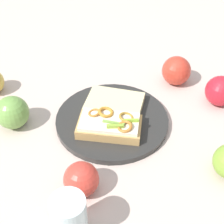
{
  "coord_description": "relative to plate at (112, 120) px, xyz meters",
  "views": [
    {
      "loc": [
        -0.38,
        0.51,
        0.6
      ],
      "look_at": [
        0.0,
        0.0,
        0.04
      ],
      "focal_mm": 54.55,
      "sensor_mm": 36.0,
      "label": 1
    }
  ],
  "objects": [
    {
      "name": "bread_slice_side",
      "position": [
        0.02,
        -0.04,
        0.02
      ],
      "size": [
        0.17,
        0.15,
        0.02
      ],
      "primitive_type": "cube",
      "rotation": [
        0.0,
        0.0,
        0.4
      ],
      "color": "beige",
      "rests_on": "plate"
    },
    {
      "name": "apple_5",
      "position": [
        -0.18,
        -0.23,
        0.03
      ],
      "size": [
        0.11,
        0.11,
        0.08
      ],
      "primitive_type": "sphere",
      "rotation": [
        0.0,
        0.0,
        1.16
      ],
      "color": "red",
      "rests_on": "ground_plane"
    },
    {
      "name": "plate",
      "position": [
        0.0,
        0.0,
        0.0
      ],
      "size": [
        0.28,
        0.28,
        0.02
      ],
      "primitive_type": "cylinder",
      "color": "#2A2A28",
      "rests_on": "ground_plane"
    },
    {
      "name": "ground_plane",
      "position": [
        0.0,
        0.0,
        -0.01
      ],
      "size": [
        2.0,
        2.0,
        0.0
      ],
      "primitive_type": "plane",
      "color": "#C4AFA3",
      "rests_on": "ground"
    },
    {
      "name": "apple_3",
      "position": [
        0.19,
        0.15,
        0.03
      ],
      "size": [
        0.12,
        0.12,
        0.08
      ],
      "primitive_type": "sphere",
      "rotation": [
        0.0,
        0.0,
        3.91
      ],
      "color": "#6C9B45",
      "rests_on": "ground_plane"
    },
    {
      "name": "apple_1",
      "position": [
        -0.05,
        -0.25,
        0.03
      ],
      "size": [
        0.12,
        0.12,
        0.08
      ],
      "primitive_type": "sphere",
      "rotation": [
        0.0,
        0.0,
        2.19
      ],
      "color": "red",
      "rests_on": "ground_plane"
    },
    {
      "name": "sandwich",
      "position": [
        -0.02,
        0.04,
        0.03
      ],
      "size": [
        0.17,
        0.15,
        0.04
      ],
      "rotation": [
        0.0,
        0.0,
        0.5
      ],
      "color": "tan",
      "rests_on": "plate"
    },
    {
      "name": "apple_0",
      "position": [
        -0.07,
        0.2,
        0.03
      ],
      "size": [
        0.1,
        0.1,
        0.07
      ],
      "primitive_type": "sphere",
      "rotation": [
        0.0,
        0.0,
        4.09
      ],
      "color": "red",
      "rests_on": "ground_plane"
    },
    {
      "name": "drinking_glass",
      "position": [
        -0.12,
        0.29,
        0.04
      ],
      "size": [
        0.06,
        0.06,
        0.1
      ],
      "primitive_type": "cylinder",
      "color": "silver",
      "rests_on": "ground_plane"
    }
  ]
}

